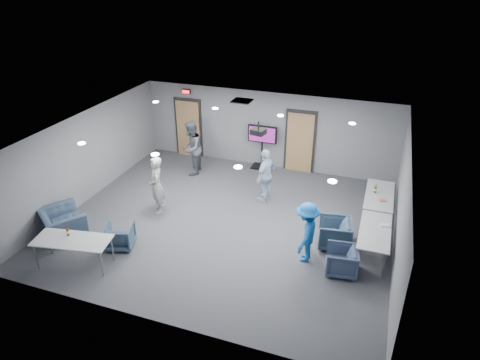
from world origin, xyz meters
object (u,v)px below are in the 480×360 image
(projector, at_px, (258,132))
(person_b, at_px, (191,148))
(person_a, at_px, (157,185))
(table_right_b, at_px, (375,232))
(chair_right_b, at_px, (335,233))
(table_right_a, at_px, (379,196))
(chair_front_a, at_px, (120,236))
(chair_right_c, at_px, (342,260))
(bottle_right, at_px, (375,189))
(table_front_left, at_px, (72,241))
(bottle_front, at_px, (68,232))
(chair_front_b, at_px, (63,223))
(tv_stand, at_px, (262,144))
(person_c, at_px, (266,175))
(person_d, at_px, (306,232))

(projector, bearing_deg, person_b, 164.96)
(person_a, bearing_deg, table_right_b, 57.21)
(chair_right_b, bearing_deg, table_right_a, 143.48)
(table_right_b, bearing_deg, chair_front_a, 106.16)
(chair_right_c, distance_m, projector, 4.13)
(chair_right_c, relative_size, bottle_right, 2.63)
(table_front_left, distance_m, bottle_front, 0.27)
(chair_right_b, relative_size, chair_front_b, 0.72)
(table_right_a, relative_size, tv_stand, 1.17)
(person_c, bearing_deg, person_b, -95.50)
(chair_front_b, bearing_deg, table_front_left, 174.68)
(person_a, xyz_separation_m, tv_stand, (2.00, 3.87, 0.04))
(person_b, bearing_deg, bottle_right, 72.30)
(chair_front_a, relative_size, table_right_b, 0.39)
(chair_right_c, distance_m, bottle_right, 3.00)
(bottle_front, bearing_deg, person_a, 72.67)
(chair_front_b, height_order, table_right_b, chair_front_b)
(table_front_left, height_order, bottle_front, bottle_front)
(table_right_b, bearing_deg, chair_right_b, 85.56)
(bottle_right, bearing_deg, person_c, -176.29)
(chair_front_b, bearing_deg, person_d, -135.19)
(chair_front_a, xyz_separation_m, table_right_b, (6.16, 1.79, 0.36))
(person_b, xyz_separation_m, person_d, (4.67, -3.46, -0.16))
(table_front_left, distance_m, projector, 5.54)
(projector, bearing_deg, table_front_left, -116.98)
(chair_right_c, xyz_separation_m, projector, (-2.78, 2.25, 2.07))
(chair_front_b, relative_size, projector, 2.69)
(person_a, distance_m, chair_right_b, 5.14)
(table_front_left, relative_size, projector, 4.46)
(chair_right_b, distance_m, bottle_front, 6.59)
(person_d, bearing_deg, table_front_left, -65.18)
(chair_right_c, height_order, table_front_left, table_front_left)
(chair_right_b, distance_m, table_front_left, 6.46)
(person_b, xyz_separation_m, table_front_left, (-0.52, -5.52, -0.26))
(chair_front_b, relative_size, bottle_right, 4.11)
(chair_front_b, distance_m, projector, 5.80)
(chair_right_c, bearing_deg, bottle_front, -82.10)
(chair_right_c, xyz_separation_m, table_front_left, (-6.10, -1.84, 0.35))
(person_d, height_order, tv_stand, tv_stand)
(table_right_a, distance_m, tv_stand, 4.58)
(chair_right_b, height_order, tv_stand, tv_stand)
(bottle_front, xyz_separation_m, projector, (3.51, 3.96, 1.57))
(person_d, distance_m, projector, 3.20)
(chair_right_b, bearing_deg, tv_stand, -149.95)
(bottle_right, bearing_deg, projector, -168.53)
(chair_right_b, xyz_separation_m, bottle_front, (-5.98, -2.74, 0.45))
(table_right_a, bearing_deg, bottle_front, 123.32)
(person_a, xyz_separation_m, chair_front_a, (-0.08, -1.88, -0.54))
(table_front_left, relative_size, bottle_right, 6.83)
(bottle_right, bearing_deg, table_front_left, -144.29)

